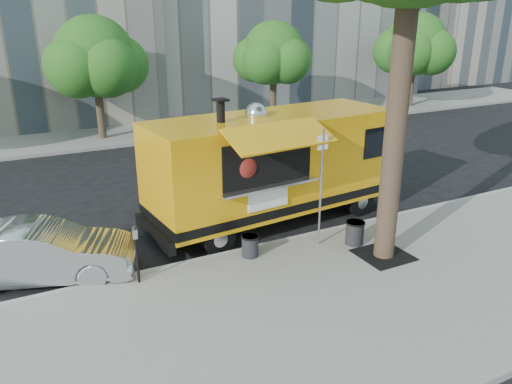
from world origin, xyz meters
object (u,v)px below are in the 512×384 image
far_tree_c (274,53)px  sign_post (321,181)px  far_tree_d (415,44)px  sedan (41,253)px  parking_meter (136,248)px  far_tree_b (94,57)px  food_truck (273,165)px  trash_bin_left (355,232)px  trash_bin_right (250,245)px

far_tree_c → sign_post: (-6.45, -13.95, -1.87)m
far_tree_d → sedan: size_ratio=1.39×
sedan → parking_meter: bearing=-107.9°
far_tree_b → food_truck: far_tree_b is taller
trash_bin_left → sedan: bearing=164.8°
food_truck → sedan: (-6.19, -0.57, -1.05)m
food_truck → sedan: size_ratio=1.86×
trash_bin_left → far_tree_c: bearing=68.6°
far_tree_d → parking_meter: size_ratio=4.23×
sign_post → far_tree_b: bearing=100.1°
far_tree_d → far_tree_c: bearing=-178.9°
far_tree_d → trash_bin_right: size_ratio=10.68×
far_tree_c → trash_bin_right: 16.38m
trash_bin_right → far_tree_d: bearing=37.3°
far_tree_b → sedan: size_ratio=1.35×
trash_bin_right → trash_bin_left: bearing=-12.8°
parking_meter → trash_bin_left: 5.43m
far_tree_c → trash_bin_left: bearing=-111.4°
far_tree_d → parking_meter: 25.38m
far_tree_d → trash_bin_left: bearing=-137.0°
far_tree_d → trash_bin_left: size_ratio=9.48×
far_tree_c → trash_bin_right: far_tree_c is taller
food_truck → trash_bin_right: bearing=-136.4°
far_tree_b → sedan: bearing=-106.7°
parking_meter → far_tree_b: bearing=81.9°
trash_bin_left → food_truck: bearing=111.4°
food_truck → sedan: 6.30m
parking_meter → sedan: 2.27m
parking_meter → sedan: (-1.80, 1.35, -0.31)m
far_tree_c → far_tree_d: bearing=1.1°
far_tree_c → parking_meter: size_ratio=3.90×
sign_post → trash_bin_right: (-1.83, 0.20, -1.41)m
food_truck → trash_bin_left: food_truck is taller
far_tree_b → food_truck: 12.55m
food_truck → sedan: food_truck is taller
sign_post → far_tree_d: bearing=40.7°
far_tree_b → trash_bin_right: size_ratio=10.40×
sign_post → sedan: bearing=166.3°
far_tree_b → sign_post: size_ratio=1.83×
sign_post → trash_bin_right: size_ratio=5.67×
far_tree_c → far_tree_d: (10.00, 0.20, 0.17)m
food_truck → trash_bin_left: 2.98m
far_tree_b → trash_bin_left: size_ratio=9.24×
far_tree_d → parking_meter: (-21.00, -13.95, -2.91)m
trash_bin_left → trash_bin_right: bearing=167.2°
far_tree_d → far_tree_b: bearing=179.7°
sign_post → food_truck: food_truck is taller
far_tree_d → sign_post: bearing=-139.3°
parking_meter → trash_bin_right: size_ratio=2.53×
far_tree_b → trash_bin_right: 14.47m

